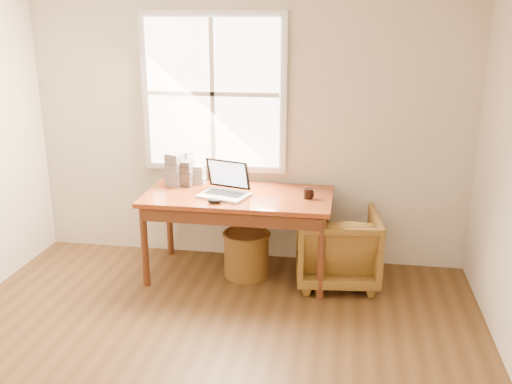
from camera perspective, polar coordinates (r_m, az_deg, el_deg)
room_shell at (r=3.20m, az=-7.92°, el=0.90°), size 4.04×4.54×2.64m
desk at (r=4.89m, az=-1.79°, el=-0.45°), size 1.60×0.80×0.04m
armchair at (r=4.94m, az=8.09°, el=-5.48°), size 0.75×0.77×0.64m
wicker_stool at (r=5.06m, az=-0.96°, el=-6.26°), size 0.52×0.52×0.39m
laptop at (r=4.78m, az=-3.26°, el=1.20°), size 0.49×0.51×0.29m
mouse at (r=4.65m, az=-4.16°, el=-0.91°), size 0.12×0.08×0.04m
coffee_mug at (r=4.77m, az=5.24°, el=-0.17°), size 0.10×0.10×0.08m
cd_stack_a at (r=5.29m, az=-7.21°, el=2.59°), size 0.16×0.15×0.28m
cd_stack_b at (r=5.14m, az=-7.18°, el=1.87°), size 0.16×0.14×0.23m
cd_stack_c at (r=5.13m, az=-8.13°, el=2.23°), size 0.17×0.16×0.30m
cd_stack_d at (r=5.20m, az=-5.87°, el=1.77°), size 0.14×0.12×0.17m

